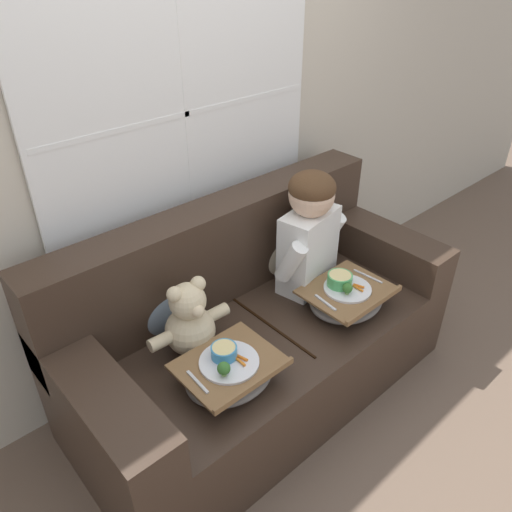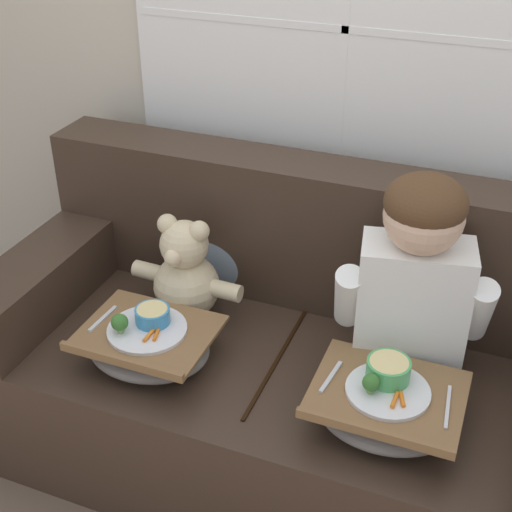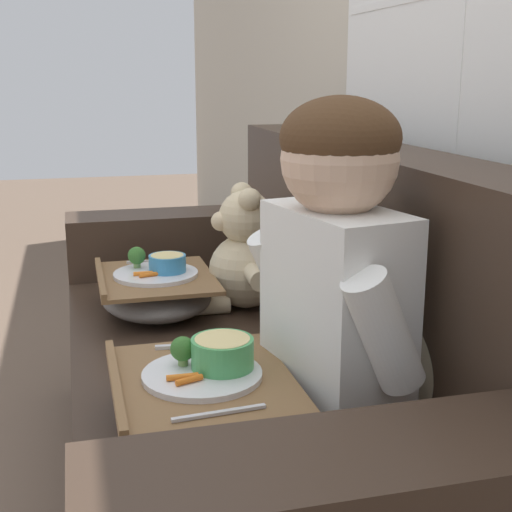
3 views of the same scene
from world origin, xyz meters
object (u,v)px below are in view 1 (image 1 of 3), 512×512
at_px(throw_pillow_behind_teddy, 165,301).
at_px(lap_tray_child, 346,297).
at_px(couch, 255,333).
at_px(lap_tray_teddy, 229,372).
at_px(throw_pillow_behind_child, 282,245).
at_px(teddy_bear, 190,323).
at_px(child_figure, 310,227).

xyz_separation_m(throw_pillow_behind_teddy, lap_tray_child, (0.75, -0.47, -0.10)).
bearing_deg(couch, lap_tray_teddy, -145.11).
xyz_separation_m(throw_pillow_behind_child, teddy_bear, (-0.75, -0.20, -0.00)).
distance_m(throw_pillow_behind_teddy, child_figure, 0.80).
bearing_deg(throw_pillow_behind_teddy, lap_tray_teddy, -90.08).
bearing_deg(throw_pillow_behind_child, child_figure, -89.93).
bearing_deg(lap_tray_child, throw_pillow_behind_teddy, 148.26).
xyz_separation_m(couch, lap_tray_child, (0.38, -0.26, 0.19)).
bearing_deg(throw_pillow_behind_teddy, child_figure, -14.49).
distance_m(throw_pillow_behind_teddy, lap_tray_teddy, 0.48).
xyz_separation_m(couch, lap_tray_teddy, (-0.38, -0.26, 0.18)).
xyz_separation_m(teddy_bear, lap_tray_teddy, (-0.00, -0.27, -0.09)).
relative_size(throw_pillow_behind_teddy, child_figure, 0.53).
bearing_deg(teddy_bear, child_figure, 0.31).
bearing_deg(lap_tray_child, teddy_bear, 160.49).
height_order(throw_pillow_behind_teddy, child_figure, child_figure).
relative_size(teddy_bear, lap_tray_child, 0.97).
xyz_separation_m(child_figure, lap_tray_child, (-0.00, -0.27, -0.29)).
relative_size(couch, throw_pillow_behind_teddy, 5.63).
height_order(couch, lap_tray_teddy, couch).
height_order(throw_pillow_behind_teddy, lap_tray_child, throw_pillow_behind_teddy).
height_order(throw_pillow_behind_child, lap_tray_teddy, throw_pillow_behind_child).
height_order(throw_pillow_behind_child, teddy_bear, teddy_bear).
bearing_deg(couch, child_figure, 1.36).
relative_size(throw_pillow_behind_teddy, lap_tray_child, 0.83).
bearing_deg(throw_pillow_behind_child, throw_pillow_behind_teddy, 180.00).
bearing_deg(lap_tray_teddy, child_figure, 19.84).
distance_m(throw_pillow_behind_child, child_figure, 0.28).
bearing_deg(lap_tray_child, couch, 145.13).
bearing_deg(throw_pillow_behind_child, lap_tray_child, -90.13).
bearing_deg(lap_tray_teddy, throw_pillow_behind_child, 31.76).
distance_m(throw_pillow_behind_child, teddy_bear, 0.78).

